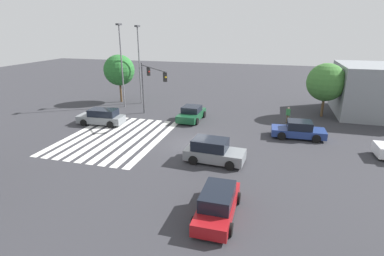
{
  "coord_description": "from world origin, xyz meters",
  "views": [
    {
      "loc": [
        21.93,
        6.17,
        9.16
      ],
      "look_at": [
        0.0,
        0.0,
        1.45
      ],
      "focal_mm": 28.0,
      "sensor_mm": 36.0,
      "label": 1
    }
  ],
  "objects_px": {
    "car_0": "(298,130)",
    "car_1": "(218,203)",
    "car_5": "(213,151)",
    "car_4": "(192,114)",
    "traffic_signal_mast": "(149,80)",
    "street_light_pole_b": "(121,60)",
    "tree_corner_b": "(119,70)",
    "tree_corner_a": "(326,82)",
    "pedestrian": "(288,114)",
    "street_light_pole_a": "(139,59)",
    "car_2": "(102,117)"
  },
  "relations": [
    {
      "from": "pedestrian",
      "to": "car_0",
      "type": "bearing_deg",
      "value": 53.62
    },
    {
      "from": "car_4",
      "to": "car_1",
      "type": "bearing_deg",
      "value": 22.81
    },
    {
      "from": "tree_corner_b",
      "to": "tree_corner_a",
      "type": "bearing_deg",
      "value": 89.67
    },
    {
      "from": "tree_corner_a",
      "to": "tree_corner_b",
      "type": "height_order",
      "value": "tree_corner_b"
    },
    {
      "from": "car_0",
      "to": "street_light_pole_a",
      "type": "distance_m",
      "value": 20.55
    },
    {
      "from": "car_0",
      "to": "car_1",
      "type": "height_order",
      "value": "car_1"
    },
    {
      "from": "tree_corner_b",
      "to": "car_5",
      "type": "bearing_deg",
      "value": 46.17
    },
    {
      "from": "car_4",
      "to": "tree_corner_b",
      "type": "height_order",
      "value": "tree_corner_b"
    },
    {
      "from": "traffic_signal_mast",
      "to": "street_light_pole_a",
      "type": "relative_size",
      "value": 0.6
    },
    {
      "from": "car_5",
      "to": "car_4",
      "type": "bearing_deg",
      "value": 118.18
    },
    {
      "from": "car_0",
      "to": "car_1",
      "type": "relative_size",
      "value": 1.01
    },
    {
      "from": "street_light_pole_b",
      "to": "car_2",
      "type": "bearing_deg",
      "value": 9.21
    },
    {
      "from": "street_light_pole_b",
      "to": "tree_corner_b",
      "type": "xyz_separation_m",
      "value": [
        -2.17,
        -1.6,
        -1.55
      ]
    },
    {
      "from": "tree_corner_a",
      "to": "pedestrian",
      "type": "bearing_deg",
      "value": -46.21
    },
    {
      "from": "traffic_signal_mast",
      "to": "street_light_pole_b",
      "type": "xyz_separation_m",
      "value": [
        -3.37,
        -4.87,
        1.54
      ]
    },
    {
      "from": "street_light_pole_a",
      "to": "tree_corner_a",
      "type": "distance_m",
      "value": 21.29
    },
    {
      "from": "street_light_pole_b",
      "to": "car_5",
      "type": "bearing_deg",
      "value": 47.58
    },
    {
      "from": "car_5",
      "to": "tree_corner_b",
      "type": "distance_m",
      "value": 21.19
    },
    {
      "from": "car_0",
      "to": "car_4",
      "type": "relative_size",
      "value": 1.06
    },
    {
      "from": "car_5",
      "to": "tree_corner_a",
      "type": "height_order",
      "value": "tree_corner_a"
    },
    {
      "from": "tree_corner_a",
      "to": "car_1",
      "type": "bearing_deg",
      "value": -19.55
    },
    {
      "from": "traffic_signal_mast",
      "to": "car_0",
      "type": "xyz_separation_m",
      "value": [
        2.18,
        14.74,
        -3.36
      ]
    },
    {
      "from": "car_5",
      "to": "street_light_pole_a",
      "type": "height_order",
      "value": "street_light_pole_a"
    },
    {
      "from": "car_4",
      "to": "street_light_pole_a",
      "type": "height_order",
      "value": "street_light_pole_a"
    },
    {
      "from": "pedestrian",
      "to": "street_light_pole_b",
      "type": "distance_m",
      "value": 19.43
    },
    {
      "from": "traffic_signal_mast",
      "to": "tree_corner_b",
      "type": "xyz_separation_m",
      "value": [
        -5.53,
        -6.47,
        -0.0
      ]
    },
    {
      "from": "car_2",
      "to": "tree_corner_a",
      "type": "distance_m",
      "value": 23.24
    },
    {
      "from": "car_0",
      "to": "car_5",
      "type": "relative_size",
      "value": 1.05
    },
    {
      "from": "car_0",
      "to": "pedestrian",
      "type": "xyz_separation_m",
      "value": [
        -4.14,
        -0.8,
        0.24
      ]
    },
    {
      "from": "traffic_signal_mast",
      "to": "car_1",
      "type": "height_order",
      "value": "traffic_signal_mast"
    },
    {
      "from": "street_light_pole_b",
      "to": "tree_corner_a",
      "type": "bearing_deg",
      "value": 95.17
    },
    {
      "from": "car_0",
      "to": "car_5",
      "type": "height_order",
      "value": "car_5"
    },
    {
      "from": "car_4",
      "to": "pedestrian",
      "type": "relative_size",
      "value": 2.59
    },
    {
      "from": "car_5",
      "to": "pedestrian",
      "type": "relative_size",
      "value": 2.59
    },
    {
      "from": "car_4",
      "to": "street_light_pole_b",
      "type": "height_order",
      "value": "street_light_pole_b"
    },
    {
      "from": "pedestrian",
      "to": "street_light_pole_a",
      "type": "xyz_separation_m",
      "value": [
        -3.6,
        -17.62,
        4.58
      ]
    },
    {
      "from": "street_light_pole_a",
      "to": "tree_corner_b",
      "type": "xyz_separation_m",
      "value": [
        0.02,
        -2.79,
        -1.46
      ]
    },
    {
      "from": "car_2",
      "to": "car_0",
      "type": "bearing_deg",
      "value": -179.76
    },
    {
      "from": "car_1",
      "to": "tree_corner_b",
      "type": "distance_m",
      "value": 26.87
    },
    {
      "from": "car_0",
      "to": "car_2",
      "type": "height_order",
      "value": "car_2"
    },
    {
      "from": "pedestrian",
      "to": "traffic_signal_mast",
      "type": "bearing_deg",
      "value": -39.32
    },
    {
      "from": "car_4",
      "to": "tree_corner_a",
      "type": "bearing_deg",
      "value": 113.58
    },
    {
      "from": "car_0",
      "to": "tree_corner_a",
      "type": "distance_m",
      "value": 8.62
    },
    {
      "from": "tree_corner_b",
      "to": "pedestrian",
      "type": "bearing_deg",
      "value": 80.05
    },
    {
      "from": "car_0",
      "to": "tree_corner_a",
      "type": "height_order",
      "value": "tree_corner_a"
    },
    {
      "from": "car_1",
      "to": "car_2",
      "type": "relative_size",
      "value": 0.97
    },
    {
      "from": "street_light_pole_b",
      "to": "tree_corner_a",
      "type": "distance_m",
      "value": 22.57
    },
    {
      "from": "car_4",
      "to": "tree_corner_b",
      "type": "distance_m",
      "value": 12.52
    },
    {
      "from": "street_light_pole_b",
      "to": "pedestrian",
      "type": "bearing_deg",
      "value": 85.7
    },
    {
      "from": "pedestrian",
      "to": "tree_corner_a",
      "type": "xyz_separation_m",
      "value": [
        -3.44,
        3.59,
        2.77
      ]
    }
  ]
}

